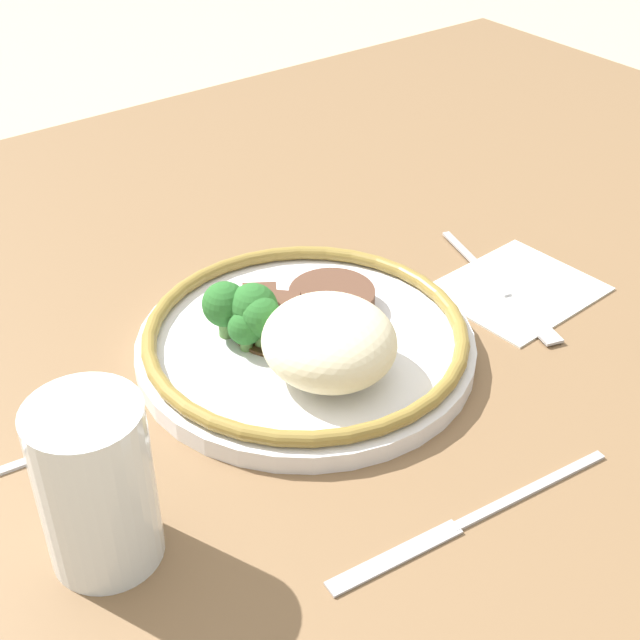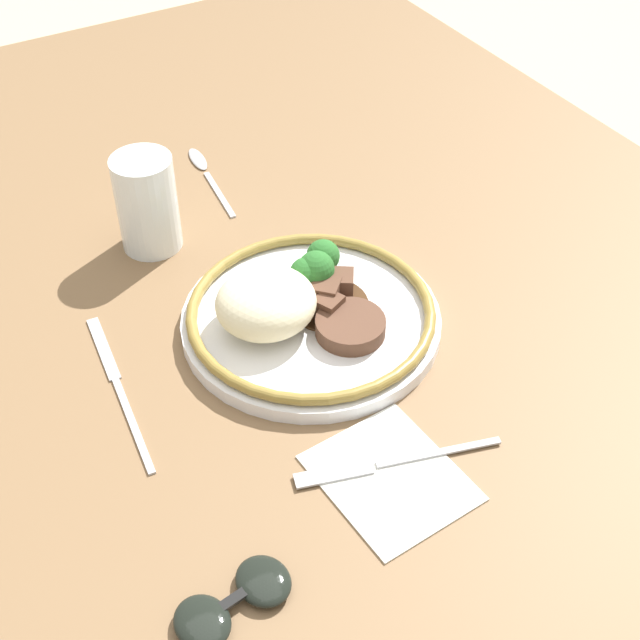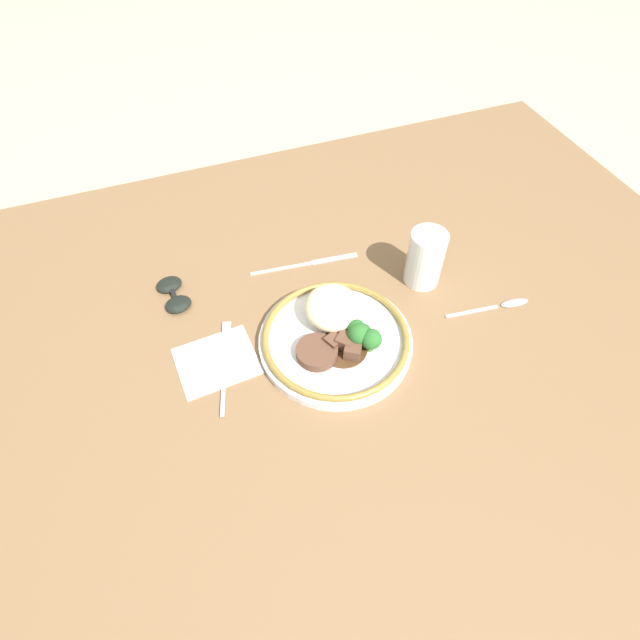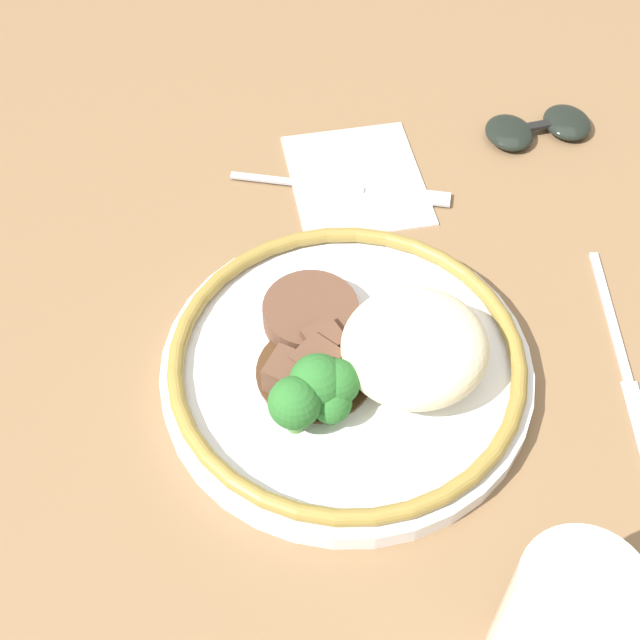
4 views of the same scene
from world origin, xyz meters
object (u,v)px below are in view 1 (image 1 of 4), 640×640
object	(u,v)px
knife	(465,522)
fork	(507,294)
juice_glass	(97,491)
plate	(307,337)

from	to	relation	value
knife	fork	bearing A→B (deg)	-136.27
fork	knife	size ratio (longest dim) A/B	0.85
juice_glass	knife	size ratio (longest dim) A/B	0.51
juice_glass	fork	distance (m)	0.41
fork	plate	bearing A→B (deg)	-83.57
juice_glass	fork	xyz separation A→B (m)	(-0.41, -0.05, -0.05)
fork	juice_glass	bearing A→B (deg)	-67.03
fork	knife	world-z (taller)	fork
knife	plate	bearing A→B (deg)	-89.87
juice_glass	knife	bearing A→B (deg)	148.72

